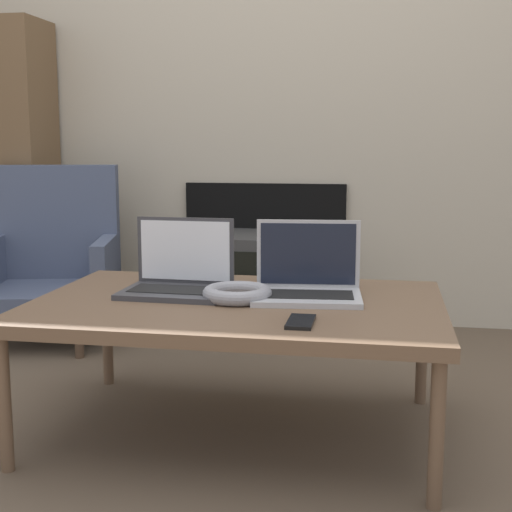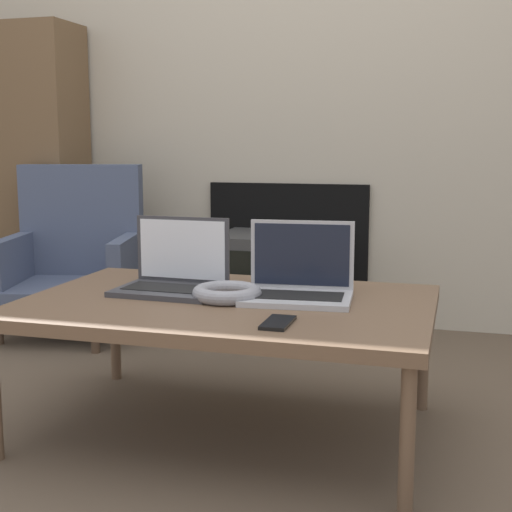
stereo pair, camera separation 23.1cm
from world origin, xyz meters
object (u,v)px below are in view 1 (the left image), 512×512
object	(u,v)px
laptop_left	(179,277)
tv	(257,283)
phone	(301,322)
laptop_right	(308,281)
headphones	(236,293)
armchair	(52,256)

from	to	relation	value
laptop_left	tv	size ratio (longest dim) A/B	0.61
phone	tv	distance (m)	1.43
phone	laptop_right	bearing A→B (deg)	93.13
laptop_left	headphones	world-z (taller)	laptop_left
laptop_right	phone	xyz separation A→B (m)	(0.02, -0.31, -0.04)
headphones	phone	world-z (taller)	headphones
phone	armchair	world-z (taller)	armchair
laptop_left	tv	world-z (taller)	laptop_left
laptop_left	laptop_right	xyz separation A→B (m)	(0.39, -0.00, 0.00)
laptop_right	armchair	bearing A→B (deg)	140.06
tv	armchair	world-z (taller)	armchair
laptop_left	armchair	distance (m)	1.17
laptop_right	headphones	world-z (taller)	laptop_right
headphones	armchair	bearing A→B (deg)	137.95
laptop_right	armchair	world-z (taller)	armchair
headphones	tv	size ratio (longest dim) A/B	0.39
headphones	phone	bearing A→B (deg)	-47.26
laptop_right	headphones	distance (m)	0.21
phone	tv	bearing A→B (deg)	104.63
headphones	phone	xyz separation A→B (m)	(0.21, -0.23, -0.02)
laptop_left	laptop_right	bearing A→B (deg)	1.68
laptop_right	phone	distance (m)	0.31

